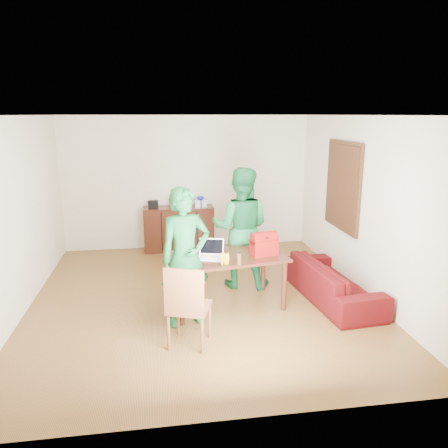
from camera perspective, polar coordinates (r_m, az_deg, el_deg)
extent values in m
cube|color=#4C2D13|center=(6.75, -3.00, -10.04)|extent=(5.00, 5.50, 0.10)
cube|color=white|center=(6.16, -3.35, 14.46)|extent=(5.00, 5.50, 0.10)
cube|color=beige|center=(9.05, -4.87, 5.44)|extent=(5.00, 0.10, 2.70)
cube|color=beige|center=(3.65, 1.10, -7.84)|extent=(5.00, 0.10, 2.70)
cube|color=beige|center=(6.59, -25.84, 0.76)|extent=(0.10, 5.50, 2.70)
cube|color=beige|center=(7.01, 18.07, 2.23)|extent=(0.10, 5.50, 2.70)
cube|color=#3F2614|center=(7.56, 15.23, 4.80)|extent=(0.04, 1.28, 1.48)
cube|color=#522C18|center=(7.55, 15.02, 4.80)|extent=(0.01, 1.18, 1.36)
cube|color=black|center=(8.94, -5.91, -0.59)|extent=(1.40, 0.45, 0.90)
cube|color=black|center=(8.82, -9.24, 2.56)|extent=(0.20, 0.14, 0.14)
cube|color=#BCBAC4|center=(8.85, -3.08, 2.77)|extent=(0.24, 0.22, 0.14)
ellipsoid|color=#191DA6|center=(8.83, -3.09, 3.45)|extent=(0.14, 0.14, 0.07)
cube|color=black|center=(6.21, 0.28, -4.32)|extent=(1.76, 1.17, 0.04)
cylinder|color=black|center=(5.82, -5.58, -9.73)|extent=(0.07, 0.07, 0.73)
cylinder|color=black|center=(6.27, 7.87, -8.01)|extent=(0.07, 0.07, 0.73)
cylinder|color=black|center=(6.51, -7.02, -7.11)|extent=(0.07, 0.07, 0.73)
cylinder|color=black|center=(6.91, 5.15, -5.78)|extent=(0.07, 0.07, 0.73)
cube|color=brown|center=(5.30, -4.57, -10.80)|extent=(0.59, 0.58, 0.05)
cube|color=brown|center=(5.01, -5.26, -8.76)|extent=(0.45, 0.19, 0.53)
imported|color=#135528|center=(5.67, -5.07, -4.37)|extent=(0.77, 0.61, 1.84)
imported|color=#166430|center=(6.92, 2.20, -0.51)|extent=(1.11, 0.97, 1.93)
cube|color=white|center=(6.08, -1.81, -4.42)|extent=(0.39, 0.32, 0.02)
cube|color=black|center=(6.04, -1.82, -3.30)|extent=(0.36, 0.17, 0.22)
cylinder|color=#583114|center=(5.84, 1.99, -4.47)|extent=(0.07, 0.07, 0.17)
cube|color=maroon|center=(6.21, 5.24, -2.88)|extent=(0.40, 0.29, 0.27)
imported|color=#3A0710|center=(6.79, 13.99, -7.28)|extent=(0.95, 2.01, 0.57)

